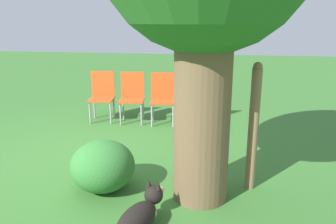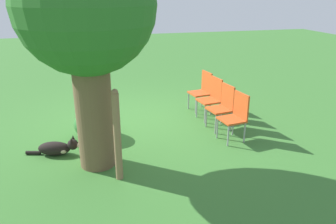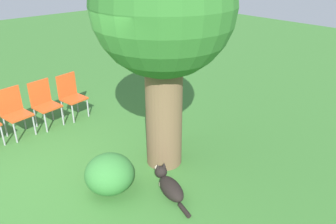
{
  "view_description": "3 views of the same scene",
  "coord_description": "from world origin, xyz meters",
  "px_view_note": "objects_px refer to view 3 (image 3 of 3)",
  "views": [
    {
      "loc": [
        3.96,
        1.73,
        1.82
      ],
      "look_at": [
        -0.49,
        0.98,
        0.57
      ],
      "focal_mm": 35.0,
      "sensor_mm": 36.0,
      "label": 1
    },
    {
      "loc": [
        0.85,
        6.47,
        2.71
      ],
      "look_at": [
        -0.6,
        0.86,
        0.54
      ],
      "focal_mm": 35.0,
      "sensor_mm": 36.0,
      "label": 2
    },
    {
      "loc": [
        4.21,
        -1.51,
        3.11
      ],
      "look_at": [
        0.9,
        1.51,
        0.97
      ],
      "focal_mm": 35.0,
      "sensor_mm": 36.0,
      "label": 3
    }
  ],
  "objects_px": {
    "red_chair_2": "(44,101)",
    "red_chair_3": "(71,93)",
    "oak_tree": "(163,13)",
    "fence_post": "(176,108)",
    "tennis_ball": "(114,179)",
    "dog": "(169,186)",
    "red_chair_1": "(14,110)"
  },
  "relations": [
    {
      "from": "red_chair_2",
      "to": "red_chair_3",
      "type": "height_order",
      "value": "same"
    },
    {
      "from": "oak_tree",
      "to": "fence_post",
      "type": "height_order",
      "value": "oak_tree"
    },
    {
      "from": "red_chair_2",
      "to": "fence_post",
      "type": "bearing_deg",
      "value": 22.96
    },
    {
      "from": "red_chair_3",
      "to": "red_chair_2",
      "type": "bearing_deg",
      "value": -98.03
    },
    {
      "from": "oak_tree",
      "to": "fence_post",
      "type": "bearing_deg",
      "value": 118.12
    },
    {
      "from": "red_chair_3",
      "to": "oak_tree",
      "type": "bearing_deg",
      "value": -2.25
    },
    {
      "from": "fence_post",
      "to": "tennis_ball",
      "type": "bearing_deg",
      "value": -83.08
    },
    {
      "from": "oak_tree",
      "to": "red_chair_2",
      "type": "bearing_deg",
      "value": -161.22
    },
    {
      "from": "red_chair_2",
      "to": "tennis_ball",
      "type": "xyz_separation_m",
      "value": [
        2.47,
        -0.05,
        -0.49
      ]
    },
    {
      "from": "dog",
      "to": "fence_post",
      "type": "height_order",
      "value": "fence_post"
    },
    {
      "from": "oak_tree",
      "to": "red_chair_1",
      "type": "bearing_deg",
      "value": -150.49
    },
    {
      "from": "oak_tree",
      "to": "red_chair_2",
      "type": "distance_m",
      "value": 3.31
    },
    {
      "from": "red_chair_2",
      "to": "tennis_ball",
      "type": "relative_size",
      "value": 13.57
    },
    {
      "from": "tennis_ball",
      "to": "dog",
      "type": "bearing_deg",
      "value": 29.53
    },
    {
      "from": "oak_tree",
      "to": "red_chair_1",
      "type": "height_order",
      "value": "oak_tree"
    },
    {
      "from": "red_chair_1",
      "to": "red_chair_3",
      "type": "relative_size",
      "value": 1.0
    },
    {
      "from": "fence_post",
      "to": "tennis_ball",
      "type": "relative_size",
      "value": 20.96
    },
    {
      "from": "dog",
      "to": "fence_post",
      "type": "xyz_separation_m",
      "value": [
        -0.95,
        1.04,
        0.59
      ]
    },
    {
      "from": "dog",
      "to": "fence_post",
      "type": "distance_m",
      "value": 1.52
    },
    {
      "from": "oak_tree",
      "to": "dog",
      "type": "bearing_deg",
      "value": -36.75
    },
    {
      "from": "fence_post",
      "to": "red_chair_3",
      "type": "height_order",
      "value": "fence_post"
    },
    {
      "from": "red_chair_3",
      "to": "tennis_ball",
      "type": "relative_size",
      "value": 13.57
    },
    {
      "from": "oak_tree",
      "to": "red_chair_2",
      "type": "relative_size",
      "value": 3.82
    },
    {
      "from": "dog",
      "to": "tennis_ball",
      "type": "distance_m",
      "value": 0.89
    },
    {
      "from": "fence_post",
      "to": "red_chair_1",
      "type": "relative_size",
      "value": 1.54
    },
    {
      "from": "fence_post",
      "to": "tennis_ball",
      "type": "height_order",
      "value": "fence_post"
    },
    {
      "from": "fence_post",
      "to": "red_chair_2",
      "type": "bearing_deg",
      "value": -148.2
    },
    {
      "from": "red_chair_3",
      "to": "fence_post",
      "type": "bearing_deg",
      "value": 11.27
    },
    {
      "from": "red_chair_1",
      "to": "fence_post",
      "type": "bearing_deg",
      "value": 32.36
    },
    {
      "from": "fence_post",
      "to": "red_chair_3",
      "type": "xyz_separation_m",
      "value": [
        -2.3,
        -0.84,
        -0.2
      ]
    },
    {
      "from": "oak_tree",
      "to": "red_chair_3",
      "type": "distance_m",
      "value": 3.21
    },
    {
      "from": "red_chair_3",
      "to": "tennis_ball",
      "type": "height_order",
      "value": "red_chair_3"
    }
  ]
}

